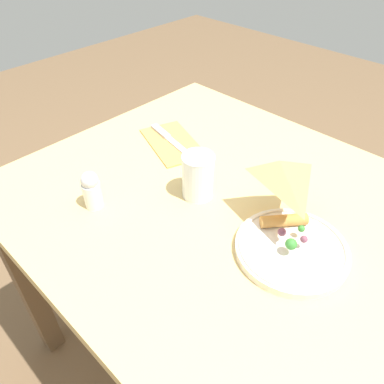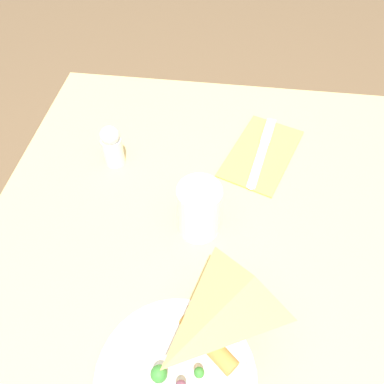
{
  "view_description": "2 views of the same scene",
  "coord_description": "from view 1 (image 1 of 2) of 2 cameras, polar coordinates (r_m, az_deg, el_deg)",
  "views": [
    {
      "loc": [
        0.31,
        -0.5,
        1.25
      ],
      "look_at": [
        -0.11,
        -0.07,
        0.74
      ],
      "focal_mm": 35.0,
      "sensor_mm": 36.0,
      "label": 1
    },
    {
      "loc": [
        0.23,
        0.01,
        1.25
      ],
      "look_at": [
        -0.16,
        -0.04,
        0.75
      ],
      "focal_mm": 35.0,
      "sensor_mm": 36.0,
      "label": 2
    }
  ],
  "objects": [
    {
      "name": "ground_plane",
      "position": [
        1.38,
        5.75,
        -25.17
      ],
      "size": [
        6.0,
        6.0,
        0.0
      ],
      "primitive_type": "plane",
      "color": "brown"
    },
    {
      "name": "dining_table",
      "position": [
        0.88,
        8.32,
        -8.21
      ],
      "size": [
        1.11,
        0.81,
        0.7
      ],
      "color": "#DBB770",
      "rests_on": "ground_plane"
    },
    {
      "name": "plate_pizza",
      "position": [
        0.74,
        15.04,
        -8.22
      ],
      "size": [
        0.21,
        0.21,
        0.05
      ],
      "color": "silver",
      "rests_on": "dining_table"
    },
    {
      "name": "milk_glass",
      "position": [
        0.82,
        0.93,
        2.4
      ],
      "size": [
        0.07,
        0.07,
        0.1
      ],
      "color": "white",
      "rests_on": "dining_table"
    },
    {
      "name": "napkin_folded",
      "position": [
        1.02,
        -2.98,
        7.51
      ],
      "size": [
        0.23,
        0.18,
        0.0
      ],
      "rotation": [
        0.0,
        0.0,
        -0.35
      ],
      "color": "#E59E4C",
      "rests_on": "dining_table"
    },
    {
      "name": "butter_knife",
      "position": [
        1.02,
        -3.31,
        8.0
      ],
      "size": [
        0.21,
        0.06,
        0.01
      ],
      "rotation": [
        0.0,
        0.0,
        -0.2
      ],
      "color": "#B2B2B7",
      "rests_on": "napkin_folded"
    },
    {
      "name": "salt_shaker",
      "position": [
        0.82,
        -15.06,
        0.33
      ],
      "size": [
        0.04,
        0.04,
        0.09
      ],
      "color": "silver",
      "rests_on": "dining_table"
    }
  ]
}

